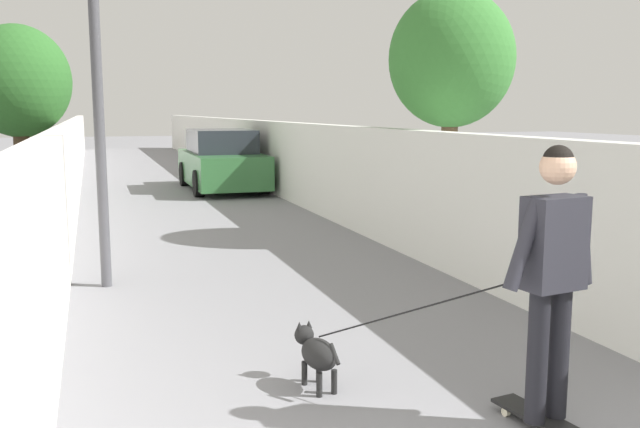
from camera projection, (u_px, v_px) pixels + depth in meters
ground_plane at (182, 200)px, 15.76m from camera, size 80.00×80.00×0.00m
wall_left at (67, 172)px, 13.01m from camera, size 48.00×0.30×1.75m
fence_right at (308, 165)px, 14.49m from camera, size 48.00×0.30×1.76m
tree_left_near at (20, 96)px, 18.94m from camera, size 1.99×1.99×3.58m
tree_right_mid at (451, 61)px, 10.25m from camera, size 1.87×1.87×3.80m
tree_left_far at (18, 83)px, 13.43m from camera, size 2.02×2.02×3.68m
lamp_post at (95, 29)px, 7.61m from camera, size 0.36×0.36×4.26m
skateboard at (545, 421)px, 4.40m from camera, size 0.82×0.31×0.08m
person_skateboarder at (553, 262)px, 4.25m from camera, size 0.27×0.72×1.74m
dog at (318, 352)px, 5.07m from camera, size 1.42×1.30×1.06m
car_near at (222, 162)px, 17.63m from camera, size 4.18×1.80×1.54m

